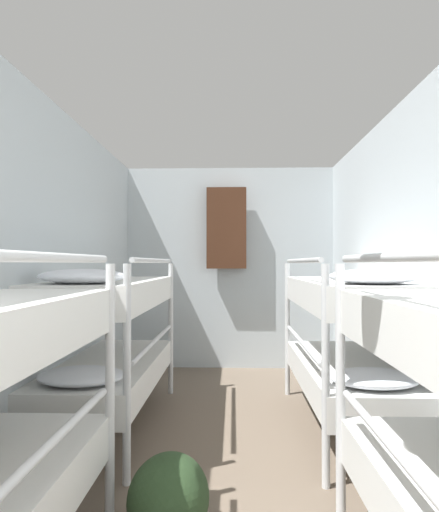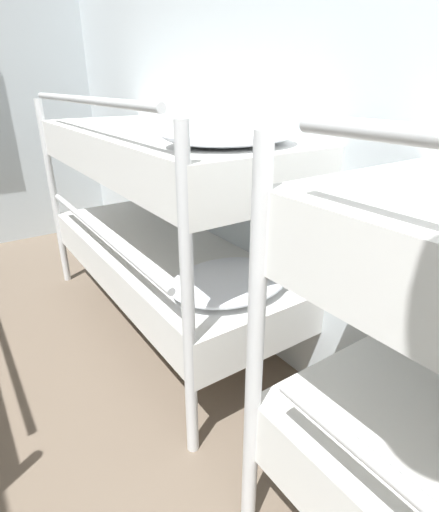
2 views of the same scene
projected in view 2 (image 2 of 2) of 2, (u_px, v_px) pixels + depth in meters
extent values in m
cube|color=silver|center=(333.00, 122.00, 1.46)|extent=(0.06, 5.49, 2.28)
cylinder|color=silver|center=(254.00, 370.00, 1.03)|extent=(0.04, 0.04, 1.19)
cylinder|color=silver|center=(188.00, 313.00, 1.28)|extent=(0.04, 0.04, 1.19)
cylinder|color=silver|center=(54.00, 197.00, 2.58)|extent=(0.04, 0.04, 1.19)
cube|color=white|center=(161.00, 260.00, 2.18)|extent=(0.64, 1.76, 0.20)
ellipsoid|color=white|center=(229.00, 281.00, 1.64)|extent=(0.51, 0.40, 0.09)
cylinder|color=silver|center=(98.00, 230.00, 1.92)|extent=(0.03, 1.50, 0.03)
cube|color=white|center=(154.00, 151.00, 1.94)|extent=(0.64, 1.76, 0.20)
ellipsoid|color=white|center=(231.00, 132.00, 1.40)|extent=(0.51, 0.40, 0.09)
cylinder|color=silver|center=(81.00, 100.00, 1.68)|extent=(0.03, 1.50, 0.03)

